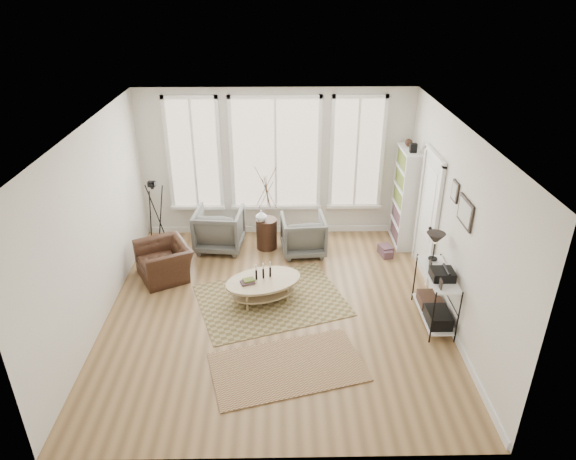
{
  "coord_description": "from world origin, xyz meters",
  "views": [
    {
      "loc": [
        0.08,
        -6.63,
        4.75
      ],
      "look_at": [
        0.2,
        0.6,
        1.1
      ],
      "focal_mm": 32.0,
      "sensor_mm": 36.0,
      "label": 1
    }
  ],
  "objects_px": {
    "bookcase": "(405,197)",
    "armchair_left": "(219,229)",
    "accent_chair": "(164,261)",
    "low_shelf": "(436,291)",
    "coffee_table": "(263,284)",
    "side_table": "(266,210)",
    "armchair_right": "(303,235)"
  },
  "relations": [
    {
      "from": "coffee_table",
      "to": "armchair_left",
      "type": "distance_m",
      "value": 1.99
    },
    {
      "from": "low_shelf",
      "to": "side_table",
      "type": "relative_size",
      "value": 0.79
    },
    {
      "from": "bookcase",
      "to": "armchair_right",
      "type": "xyz_separation_m",
      "value": [
        -1.93,
        -0.38,
        -0.59
      ]
    },
    {
      "from": "low_shelf",
      "to": "accent_chair",
      "type": "distance_m",
      "value": 4.51
    },
    {
      "from": "armchair_right",
      "to": "side_table",
      "type": "distance_m",
      "value": 0.83
    },
    {
      "from": "armchair_left",
      "to": "armchair_right",
      "type": "relative_size",
      "value": 1.09
    },
    {
      "from": "armchair_left",
      "to": "armchair_right",
      "type": "bearing_deg",
      "value": 178.41
    },
    {
      "from": "coffee_table",
      "to": "armchair_left",
      "type": "height_order",
      "value": "armchair_left"
    },
    {
      "from": "coffee_table",
      "to": "accent_chair",
      "type": "distance_m",
      "value": 1.88
    },
    {
      "from": "armchair_left",
      "to": "bookcase",
      "type": "bearing_deg",
      "value": -171.41
    },
    {
      "from": "low_shelf",
      "to": "armchair_left",
      "type": "bearing_deg",
      "value": 145.81
    },
    {
      "from": "coffee_table",
      "to": "side_table",
      "type": "xyz_separation_m",
      "value": [
        0.02,
        1.78,
        0.49
      ]
    },
    {
      "from": "low_shelf",
      "to": "side_table",
      "type": "bearing_deg",
      "value": 137.52
    },
    {
      "from": "low_shelf",
      "to": "armchair_right",
      "type": "bearing_deg",
      "value": 131.19
    },
    {
      "from": "coffee_table",
      "to": "side_table",
      "type": "relative_size",
      "value": 0.86
    },
    {
      "from": "armchair_right",
      "to": "coffee_table",
      "type": "bearing_deg",
      "value": 60.8
    },
    {
      "from": "low_shelf",
      "to": "accent_chair",
      "type": "xyz_separation_m",
      "value": [
        -4.3,
        1.33,
        -0.21
      ]
    },
    {
      "from": "bookcase",
      "to": "side_table",
      "type": "relative_size",
      "value": 1.24
    },
    {
      "from": "low_shelf",
      "to": "accent_chair",
      "type": "height_order",
      "value": "low_shelf"
    },
    {
      "from": "armchair_left",
      "to": "low_shelf",
      "type": "bearing_deg",
      "value": 151.57
    },
    {
      "from": "side_table",
      "to": "accent_chair",
      "type": "relative_size",
      "value": 1.79
    },
    {
      "from": "bookcase",
      "to": "low_shelf",
      "type": "distance_m",
      "value": 2.56
    },
    {
      "from": "accent_chair",
      "to": "coffee_table",
      "type": "bearing_deg",
      "value": 37.56
    },
    {
      "from": "low_shelf",
      "to": "coffee_table",
      "type": "xyz_separation_m",
      "value": [
        -2.58,
        0.56,
        -0.21
      ]
    },
    {
      "from": "bookcase",
      "to": "accent_chair",
      "type": "distance_m",
      "value": 4.57
    },
    {
      "from": "coffee_table",
      "to": "accent_chair",
      "type": "xyz_separation_m",
      "value": [
        -1.72,
        0.77,
        -0.0
      ]
    },
    {
      "from": "armchair_right",
      "to": "side_table",
      "type": "height_order",
      "value": "side_table"
    },
    {
      "from": "coffee_table",
      "to": "low_shelf",
      "type": "bearing_deg",
      "value": -12.31
    },
    {
      "from": "bookcase",
      "to": "armchair_left",
      "type": "height_order",
      "value": "bookcase"
    },
    {
      "from": "bookcase",
      "to": "armchair_left",
      "type": "xyz_separation_m",
      "value": [
        -3.51,
        -0.17,
        -0.55
      ]
    },
    {
      "from": "bookcase",
      "to": "coffee_table",
      "type": "distance_m",
      "value": 3.35
    },
    {
      "from": "armchair_left",
      "to": "accent_chair",
      "type": "height_order",
      "value": "armchair_left"
    }
  ]
}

